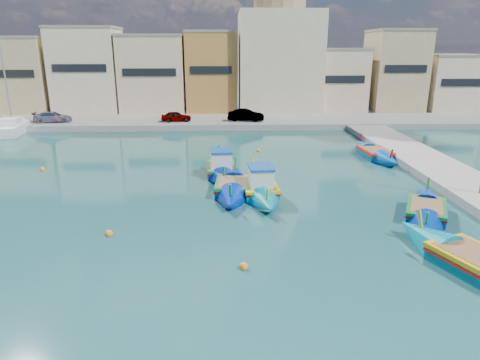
# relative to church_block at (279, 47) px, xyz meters

# --- Properties ---
(ground) EXTENTS (160.00, 160.00, 0.00)m
(ground) POSITION_rel_church_block_xyz_m (-10.00, -40.00, -8.41)
(ground) COLOR #164242
(ground) RESTS_ON ground
(north_quay) EXTENTS (80.00, 8.00, 0.60)m
(north_quay) POSITION_rel_church_block_xyz_m (-10.00, -8.00, -8.11)
(north_quay) COLOR gray
(north_quay) RESTS_ON ground
(north_townhouses) EXTENTS (83.20, 7.87, 10.19)m
(north_townhouses) POSITION_rel_church_block_xyz_m (-3.32, -0.64, -3.41)
(north_townhouses) COLOR #D0B490
(north_townhouses) RESTS_ON ground
(church_block) EXTENTS (10.00, 10.00, 19.10)m
(church_block) POSITION_rel_church_block_xyz_m (0.00, 0.00, 0.00)
(church_block) COLOR beige
(church_block) RESTS_ON ground
(parked_cars) EXTENTS (25.02, 2.30, 1.30)m
(parked_cars) POSITION_rel_church_block_xyz_m (-14.27, -9.50, -7.21)
(parked_cars) COLOR #4C1919
(parked_cars) RESTS_ON north_quay
(luzzu_turquoise_cabin) EXTENTS (2.40, 8.74, 2.78)m
(luzzu_turquoise_cabin) POSITION_rel_church_block_xyz_m (-4.79, -32.19, -8.07)
(luzzu_turquoise_cabin) COLOR #008FA3
(luzzu_turquoise_cabin) RESTS_ON ground
(luzzu_blue_cabin) EXTENTS (2.40, 7.88, 2.75)m
(luzzu_blue_cabin) POSITION_rel_church_block_xyz_m (-7.09, -28.17, -8.07)
(luzzu_blue_cabin) COLOR #0022A1
(luzzu_blue_cabin) RESTS_ON ground
(luzzu_cyan_mid) EXTENTS (2.46, 8.09, 2.36)m
(luzzu_cyan_mid) POSITION_rel_church_block_xyz_m (5.00, -23.74, -8.16)
(luzzu_cyan_mid) COLOR #0056A3
(luzzu_cyan_mid) RESTS_ON ground
(luzzu_green) EXTENTS (2.52, 7.88, 2.44)m
(luzzu_green) POSITION_rel_church_block_xyz_m (-6.34, -31.92, -8.15)
(luzzu_green) COLOR #0029AA
(luzzu_green) RESTS_ON ground
(luzzu_blue_south) EXTENTS (4.96, 7.85, 2.26)m
(luzzu_blue_south) POSITION_rel_church_block_xyz_m (3.48, -36.12, -8.17)
(luzzu_blue_south) COLOR #002FA1
(luzzu_blue_south) RESTS_ON ground
(luzzu_cyan_south) EXTENTS (4.97, 8.49, 2.58)m
(luzzu_cyan_south) POSITION_rel_church_block_xyz_m (2.88, -41.79, -8.13)
(luzzu_cyan_south) COLOR #008AA4
(luzzu_cyan_south) RESTS_ON ground
(yacht_north) EXTENTS (3.38, 8.25, 10.69)m
(yacht_north) POSITION_rel_church_block_xyz_m (-28.66, -11.00, -7.99)
(yacht_north) COLOR white
(yacht_north) RESTS_ON ground
(mooring_buoys) EXTENTS (23.52, 20.17, 0.36)m
(mooring_buoys) POSITION_rel_church_block_xyz_m (-7.53, -33.63, -8.33)
(mooring_buoys) COLOR orange
(mooring_buoys) RESTS_ON ground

